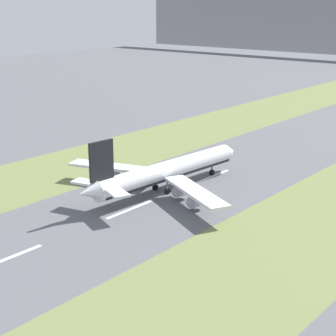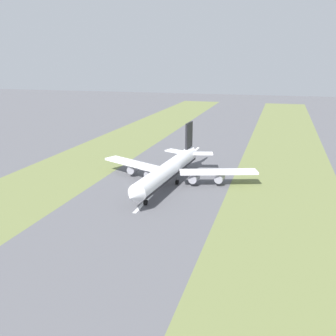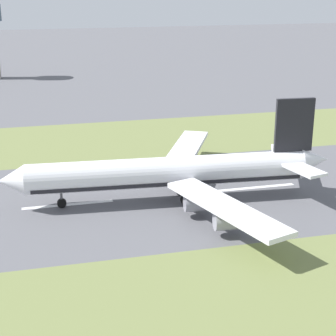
# 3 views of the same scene
# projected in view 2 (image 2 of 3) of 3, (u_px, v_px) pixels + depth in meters

# --- Properties ---
(ground_plane) EXTENTS (800.00, 800.00, 0.00)m
(ground_plane) POSITION_uv_depth(u_px,v_px,m) (165.00, 182.00, 152.57)
(ground_plane) COLOR #56565B
(grass_median_west) EXTENTS (40.00, 600.00, 0.01)m
(grass_median_west) POSITION_uv_depth(u_px,v_px,m) (285.00, 192.00, 140.60)
(grass_median_west) COLOR olive
(grass_median_west) RESTS_ON ground
(grass_median_east) EXTENTS (40.00, 600.00, 0.01)m
(grass_median_east) POSITION_uv_depth(u_px,v_px,m) (62.00, 173.00, 164.55)
(grass_median_east) COLOR olive
(grass_median_east) RESTS_ON ground
(centreline_dash_near) EXTENTS (1.20, 18.00, 0.01)m
(centreline_dash_near) POSITION_uv_depth(u_px,v_px,m) (195.00, 151.00, 203.91)
(centreline_dash_near) COLOR silver
(centreline_dash_near) RESTS_ON ground
(centreline_dash_mid) EXTENTS (1.20, 18.00, 0.01)m
(centreline_dash_mid) POSITION_uv_depth(u_px,v_px,m) (175.00, 171.00, 166.87)
(centreline_dash_mid) COLOR silver
(centreline_dash_mid) RESTS_ON ground
(centreline_dash_far) EXTENTS (1.20, 18.00, 0.01)m
(centreline_dash_far) POSITION_uv_depth(u_px,v_px,m) (144.00, 203.00, 129.82)
(centreline_dash_far) COLOR silver
(centreline_dash_far) RESTS_ON ground
(airplane_main_jet) EXTENTS (63.97, 67.22, 20.20)m
(airplane_main_jet) POSITION_uv_depth(u_px,v_px,m) (170.00, 169.00, 147.75)
(airplane_main_jet) COLOR white
(airplane_main_jet) RESTS_ON ground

